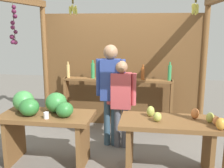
# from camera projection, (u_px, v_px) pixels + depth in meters

# --- Properties ---
(ground_plane) EXTENTS (12.00, 12.00, 0.00)m
(ground_plane) POSITION_uv_depth(u_px,v_px,m) (114.00, 145.00, 4.66)
(ground_plane) COLOR slate
(ground_plane) RESTS_ON ground
(market_stall) EXTENTS (3.25, 2.11, 2.46)m
(market_stall) POSITION_uv_depth(u_px,v_px,m) (117.00, 58.00, 4.82)
(market_stall) COLOR brown
(market_stall) RESTS_ON ground
(fruit_counter_left) EXTENTS (1.31, 0.64, 1.06)m
(fruit_counter_left) POSITION_uv_depth(u_px,v_px,m) (44.00, 117.00, 3.93)
(fruit_counter_left) COLOR brown
(fruit_counter_left) RESTS_ON ground
(fruit_counter_right) EXTENTS (1.33, 0.65, 0.91)m
(fruit_counter_right) POSITION_uv_depth(u_px,v_px,m) (171.00, 134.00, 3.68)
(fruit_counter_right) COLOR brown
(fruit_counter_right) RESTS_ON ground
(bottle_shelf_unit) EXTENTS (2.08, 0.22, 1.35)m
(bottle_shelf_unit) POSITION_uv_depth(u_px,v_px,m) (117.00, 90.00, 5.22)
(bottle_shelf_unit) COLOR brown
(bottle_shelf_unit) RESTS_ON ground
(vendor_man) EXTENTS (0.48, 0.23, 1.70)m
(vendor_man) POSITION_uv_depth(u_px,v_px,m) (111.00, 86.00, 4.45)
(vendor_man) COLOR #355165
(vendor_man) RESTS_ON ground
(vendor_woman) EXTENTS (0.48, 0.20, 1.45)m
(vendor_woman) POSITION_uv_depth(u_px,v_px,m) (121.00, 97.00, 4.41)
(vendor_woman) COLOR #505561
(vendor_woman) RESTS_ON ground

